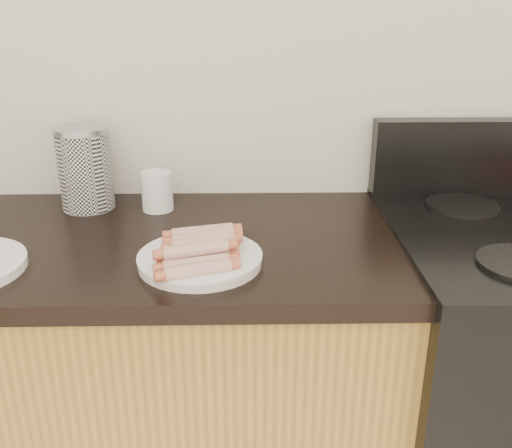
{
  "coord_description": "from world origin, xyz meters",
  "views": [
    {
      "loc": [
        0.06,
        0.5,
        1.41
      ],
      "look_at": [
        0.08,
        1.62,
        0.96
      ],
      "focal_mm": 40.0,
      "sensor_mm": 36.0,
      "label": 1
    }
  ],
  "objects": [
    {
      "name": "wall_back",
      "position": [
        0.0,
        2.0,
        1.3
      ],
      "size": [
        4.0,
        0.04,
        2.6
      ],
      "primitive_type": "cube",
      "color": "silver",
      "rests_on": "ground"
    },
    {
      "name": "burner_far_left",
      "position": [
        0.61,
        1.84,
        0.92
      ],
      "size": [
        0.18,
        0.18,
        0.01
      ],
      "primitive_type": "cylinder",
      "color": "black",
      "rests_on": "stove"
    },
    {
      "name": "main_plate",
      "position": [
        -0.03,
        1.55,
        0.91
      ],
      "size": [
        0.33,
        0.33,
        0.02
      ],
      "primitive_type": "cylinder",
      "rotation": [
        0.0,
        0.0,
        0.42
      ],
      "color": "silver",
      "rests_on": "counter_slab"
    },
    {
      "name": "hotdog_pile",
      "position": [
        -0.03,
        1.55,
        0.94
      ],
      "size": [
        0.13,
        0.24,
        0.05
      ],
      "rotation": [
        0.0,
        0.0,
        0.29
      ],
      "color": "maroon",
      "rests_on": "main_plate"
    },
    {
      "name": "canister",
      "position": [
        -0.34,
        1.89,
        1.01
      ],
      "size": [
        0.14,
        0.14,
        0.21
      ],
      "rotation": [
        0.0,
        0.0,
        0.15
      ],
      "color": "white",
      "rests_on": "counter_slab"
    },
    {
      "name": "mug",
      "position": [
        -0.16,
        1.87,
        0.95
      ],
      "size": [
        0.08,
        0.08,
        0.1
      ],
      "primitive_type": "cylinder",
      "rotation": [
        0.0,
        0.0,
        -0.0
      ],
      "color": "white",
      "rests_on": "counter_slab"
    }
  ]
}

